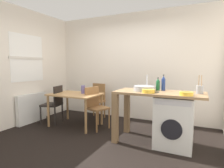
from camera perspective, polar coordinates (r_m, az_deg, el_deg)
ground_plane at (r=3.50m, az=-4.29°, el=-17.34°), size 5.46×5.46×0.00m
wall_back at (r=4.82m, az=6.08°, el=5.41°), size 4.60×0.10×2.70m
wall_window_side at (r=4.69m, az=-27.90°, el=4.82°), size 0.12×3.80×2.70m
radiator at (r=4.88m, az=-23.63°, el=-6.87°), size 0.10×0.80×0.70m
dining_table at (r=4.26m, az=-11.33°, el=-4.23°), size 1.10×0.76×0.74m
chair_person_seat at (r=4.57m, az=-17.45°, el=-5.44°), size 0.48×0.48×0.90m
chair_opposite at (r=4.08m, az=-5.25°, el=-6.52°), size 0.51×0.51×0.90m
chair_spare_by_wall at (r=4.86m, az=-4.78°, el=-4.56°), size 0.44×0.44×0.90m
kitchen_counter at (r=3.34m, az=10.78°, el=-4.87°), size 1.50×0.68×0.92m
washing_machine at (r=3.33m, az=18.70°, el=-10.97°), size 0.60×0.61×0.86m
sink_basin at (r=3.32m, az=9.98°, el=-1.36°), size 0.38×0.38×0.09m
tap at (r=3.49m, az=10.81°, el=0.52°), size 0.02×0.02×0.28m
bottle_tall_green at (r=3.45m, az=14.06°, el=-0.17°), size 0.07×0.07×0.24m
bottle_squat_brown at (r=3.44m, az=15.65°, el=0.19°), size 0.07×0.07×0.29m
mixing_bowl at (r=3.10m, az=11.24°, el=-2.11°), size 0.21×0.21×0.06m
utensil_crock at (r=3.25m, az=25.57°, el=-1.54°), size 0.11×0.11×0.30m
colander at (r=2.99m, az=22.07°, el=-2.72°), size 0.20×0.20×0.06m
vase at (r=4.23m, az=-8.94°, el=-1.68°), size 0.09×0.09×0.18m
scissors at (r=3.18m, az=13.17°, el=-2.47°), size 0.15×0.06×0.01m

